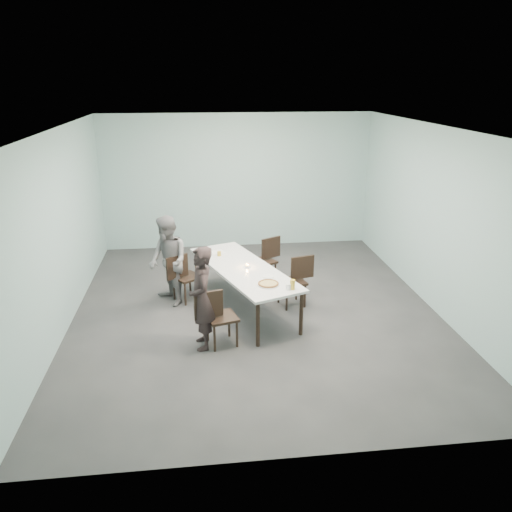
{
  "coord_description": "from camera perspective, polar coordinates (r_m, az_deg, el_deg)",
  "views": [
    {
      "loc": [
        -0.89,
        -7.58,
        3.72
      ],
      "look_at": [
        0.0,
        -0.08,
        1.0
      ],
      "focal_mm": 35.0,
      "sensor_mm": 36.0,
      "label": 1
    }
  ],
  "objects": [
    {
      "name": "tealight",
      "position": [
        8.24,
        -1.05,
        -1.19
      ],
      "size": [
        0.06,
        0.06,
        0.05
      ],
      "color": "silver",
      "rests_on": "table"
    },
    {
      "name": "chair_far_left",
      "position": [
        8.72,
        -8.34,
        -2.08
      ],
      "size": [
        0.63,
        0.59,
        0.87
      ],
      "rotation": [
        0.0,
        0.0,
        0.62
      ],
      "color": "black",
      "rests_on": "ground"
    },
    {
      "name": "beer_glass",
      "position": [
        7.41,
        4.19,
        -3.28
      ],
      "size": [
        0.08,
        0.08,
        0.15
      ],
      "primitive_type": "cylinder",
      "color": "gold",
      "rests_on": "table"
    },
    {
      "name": "ground",
      "position": [
        8.49,
        -0.06,
        -6.19
      ],
      "size": [
        7.0,
        7.0,
        0.0
      ],
      "primitive_type": "plane",
      "color": "#333335",
      "rests_on": "ground"
    },
    {
      "name": "chair_far_right",
      "position": [
        9.45,
        1.18,
        -0.13
      ],
      "size": [
        0.65,
        0.57,
        0.87
      ],
      "rotation": [
        0.0,
        0.0,
        3.64
      ],
      "color": "black",
      "rests_on": "ground"
    },
    {
      "name": "chair_near_right",
      "position": [
        8.53,
        4.63,
        -2.44
      ],
      "size": [
        0.65,
        0.51,
        0.87
      ],
      "rotation": [
        0.0,
        0.0,
        3.39
      ],
      "color": "black",
      "rests_on": "ground"
    },
    {
      "name": "room_shell",
      "position": [
        7.82,
        -0.07,
        7.27
      ],
      "size": [
        6.02,
        7.02,
        3.01
      ],
      "color": "#97BDBE",
      "rests_on": "ground"
    },
    {
      "name": "pizza",
      "position": [
        7.56,
        1.42,
        -3.19
      ],
      "size": [
        0.34,
        0.34,
        0.04
      ],
      "color": "white",
      "rests_on": "table"
    },
    {
      "name": "table",
      "position": [
        8.27,
        -1.44,
        -1.69
      ],
      "size": [
        1.76,
        2.75,
        0.75
      ],
      "rotation": [
        0.0,
        0.0,
        0.36
      ],
      "color": "white",
      "rests_on": "ground"
    },
    {
      "name": "amber_tumbler",
      "position": [
        8.79,
        -4.23,
        0.28
      ],
      "size": [
        0.07,
        0.07,
        0.08
      ],
      "primitive_type": "cylinder",
      "color": "gold",
      "rests_on": "table"
    },
    {
      "name": "menu",
      "position": [
        8.97,
        -4.6,
        0.42
      ],
      "size": [
        0.36,
        0.31,
        0.01
      ],
      "primitive_type": "cube",
      "rotation": [
        0.0,
        0.0,
        0.36
      ],
      "color": "silver",
      "rests_on": "table"
    },
    {
      "name": "water_tumbler",
      "position": [
        7.41,
        3.73,
        -3.51
      ],
      "size": [
        0.08,
        0.08,
        0.09
      ],
      "primitive_type": "cylinder",
      "color": "silver",
      "rests_on": "table"
    },
    {
      "name": "chair_near_left",
      "position": [
        7.26,
        -4.56,
        -6.61
      ],
      "size": [
        0.65,
        0.52,
        0.87
      ],
      "rotation": [
        0.0,
        0.0,
        0.27
      ],
      "color": "black",
      "rests_on": "ground"
    },
    {
      "name": "diner_far",
      "position": [
        8.58,
        -10.0,
        -0.58
      ],
      "size": [
        0.87,
        0.94,
        1.55
      ],
      "primitive_type": "imported",
      "rotation": [
        0.0,
        0.0,
        -1.09
      ],
      "color": "slate",
      "rests_on": "ground"
    },
    {
      "name": "diner_near",
      "position": [
        7.13,
        -6.23,
        -4.83
      ],
      "size": [
        0.42,
        0.59,
        1.53
      ],
      "primitive_type": "imported",
      "rotation": [
        0.0,
        0.0,
        -1.46
      ],
      "color": "black",
      "rests_on": "ground"
    },
    {
      "name": "side_plate",
      "position": [
        7.87,
        1.41,
        -2.34
      ],
      "size": [
        0.18,
        0.18,
        0.01
      ],
      "primitive_type": "cylinder",
      "color": "white",
      "rests_on": "table"
    }
  ]
}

